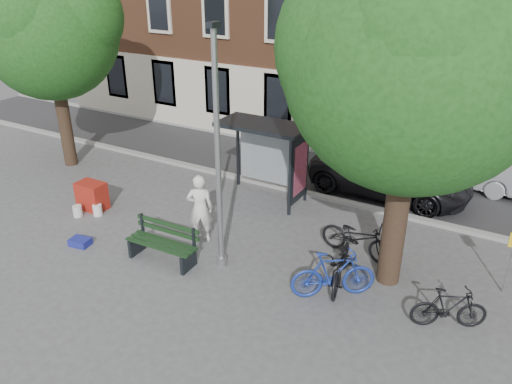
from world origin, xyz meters
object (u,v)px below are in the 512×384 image
Objects in this scene: painter at (200,208)px; bench at (163,245)px; lamppost at (218,167)px; red_stand at (92,196)px; bike_d at (449,308)px; bike_b at (333,274)px; bike_c at (342,264)px; car_dark at (390,174)px; bus_shelter at (275,146)px; bike_a at (358,238)px.

bench is at bearing 48.60° from painter.
lamppost is at bearing 116.36° from painter.
red_stand is (-4.17, -0.12, -0.55)m from painter.
bike_b is at bearing 68.15° from bike_d.
car_dark reaches higher than bike_c.
painter is at bearing -100.10° from bus_shelter.
bike_c is at bearing 15.35° from bench.
bench is at bearing 71.27° from bike_d.
red_stand is (-5.37, 0.66, -2.33)m from lamppost.
bus_shelter is 6.05m from red_stand.
car_dark is (-0.47, 6.30, 0.13)m from bike_b.
bike_c is (3.62, -3.32, -1.36)m from bus_shelter.
bus_shelter reaches higher than painter.
painter is 0.38× the size of car_dark.
bench is at bearing 63.02° from bike_b.
bike_a is 3.23m from bike_d.
car_dark is at bearing 68.47° from lamppost.
painter is at bearing 60.23° from bike_d.
bus_shelter is (-0.61, 4.11, -0.87)m from lamppost.
red_stand is at bearing 160.81° from bench.
bench is at bearing 128.38° from bike_a.
bench reaches higher than bike_d.
red_stand is at bearing -28.91° from painter.
bench is 7.15m from bike_d.
lamppost is 4.29m from bike_a.
lamppost is at bearing 19.86° from bench.
bike_c is (4.48, 1.36, 0.09)m from bench.
bike_c is at bearing 14.68° from lamppost.
painter reaches higher than car_dark.
painter is 2.23× the size of red_stand.
lamppost reaches higher than bike_b.
painter is at bearing 45.38° from bike_b.
lamppost is at bearing 159.51° from car_dark.
car_dark is (2.56, 6.48, -2.05)m from lamppost.
lamppost is at bearing -176.43° from bike_c.
painter is 4.29m from bike_b.
painter is 1.00× the size of bench.
painter is 6.83m from car_dark.
bike_a is 0.40× the size of car_dark.
bike_d reaches higher than red_stand.
bike_c is 5.72m from car_dark.
bike_b is 6.32m from car_dark.
bench is at bearing -174.16° from bike_c.
lamppost is 3.04× the size of painter.
bike_b is (0.10, -2.00, 0.06)m from bike_a.
red_stand is at bearing -144.12° from bus_shelter.
bike_b is at bearing -171.06° from bike_a.
lamppost is 2.14× the size of bus_shelter.
bike_c reaches higher than red_stand.
car_dark is at bearing 11.23° from bike_a.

